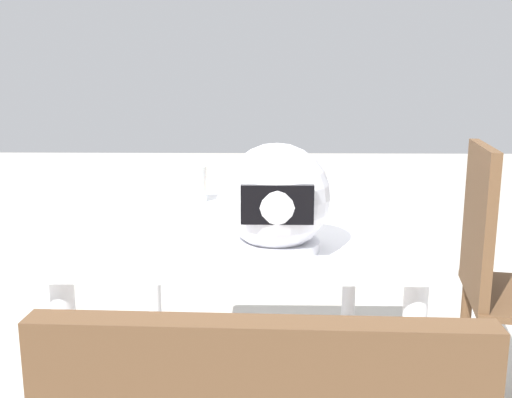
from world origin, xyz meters
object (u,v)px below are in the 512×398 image
Objects in this scene: chair_side at (507,275)px; pizza at (265,193)px; drinking_glass at (195,184)px; motorcycle_helmet at (276,200)px; dining_table at (246,241)px.

pizza is at bearing -3.59° from chair_side.
pizza is 0.78m from chair_side.
chair_side is at bearing 177.88° from drinking_glass.
drinking_glass is 0.12× the size of chair_side.
motorcycle_helmet is at bearing 33.12° from chair_side.
motorcycle_helmet is 2.16× the size of drinking_glass.
motorcycle_helmet is at bearing 93.00° from pizza.
pizza is 0.21m from drinking_glass.
dining_table is 0.80m from chair_side.
motorcycle_helmet reaches higher than drinking_glass.
motorcycle_helmet is at bearing 115.62° from drinking_glass.
drinking_glass is at bearing -2.12° from chair_side.
dining_table is at bearing 142.20° from drinking_glass.
dining_table is at bearing -78.01° from motorcycle_helmet.
pizza is 0.52m from motorcycle_helmet.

